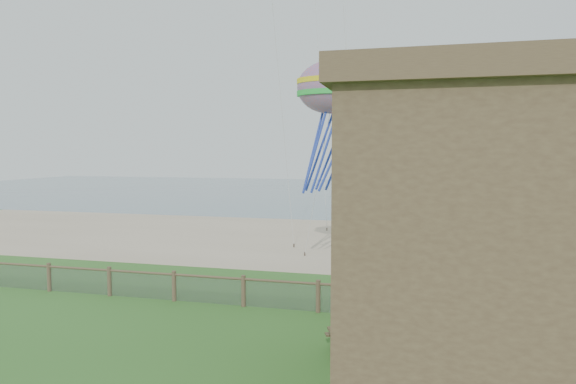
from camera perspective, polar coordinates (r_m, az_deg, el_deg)
name	(u,v)px	position (r m, az deg, el deg)	size (l,w,h in m)	color
ground	(173,368)	(15.65, -12.65, -18.56)	(160.00, 160.00, 0.00)	#2F6121
sand_beach	(320,240)	(35.95, 3.56, -5.30)	(72.00, 20.00, 0.02)	tan
ocean	(374,192)	(79.31, 9.55, -0.01)	(160.00, 68.00, 0.02)	slate
chainlink_fence	(243,293)	(20.69, -4.97, -11.09)	(36.20, 0.20, 1.25)	brown
picnic_table	(362,340)	(16.28, 8.24, -15.97)	(2.00, 1.51, 0.85)	brown
octopus_kite	(331,124)	(26.46, 4.76, 7.53)	(3.52, 2.49, 7.26)	#FE4328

